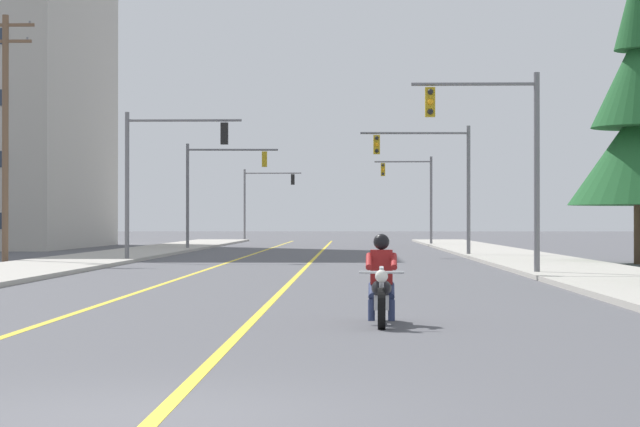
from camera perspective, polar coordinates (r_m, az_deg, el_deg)
name	(u,v)px	position (r m, az deg, el deg)	size (l,w,h in m)	color
ground_plane	(144,417)	(10.63, -8.20, -9.34)	(400.00, 400.00, 0.00)	#515156
lane_stripe_center	(315,258)	(55.40, -0.26, -2.09)	(0.16, 100.00, 0.01)	yellow
lane_stripe_left	(241,258)	(55.60, -3.70, -2.09)	(0.16, 100.00, 0.01)	yellow
sidewalk_kerb_right	(532,260)	(50.92, 9.86, -2.16)	(4.40, 110.00, 0.14)	#ADA89E
sidewalk_kerb_left	(86,260)	(51.55, -10.84, -2.14)	(4.40, 110.00, 0.14)	#ADA89E
motorcycle_with_rider	(381,288)	(19.69, 2.87, -3.50)	(0.70, 2.19, 1.46)	black
traffic_signal_near_right	(501,144)	(37.67, 8.44, 3.24)	(3.90, 0.37, 6.20)	slate
traffic_signal_near_left	(160,163)	(51.06, -7.45, 2.36)	(4.84, 0.37, 6.20)	slate
traffic_signal_mid_right	(437,170)	(58.10, 5.46, 2.04)	(5.20, 0.49, 6.20)	slate
traffic_signal_mid_left	(214,179)	(71.48, -4.95, 1.60)	(5.35, 0.53, 6.20)	slate
traffic_signal_far_right	(415,187)	(85.52, 4.45, 1.21)	(4.03, 0.37, 6.20)	slate
traffic_signal_far_left	(261,193)	(105.72, -2.76, 0.94)	(5.01, 0.45, 6.20)	slate
utility_pole_left_near	(5,129)	(50.52, -14.43, 3.81)	(2.32, 0.26, 9.92)	brown
conifer_tree_right_verge_far	(640,119)	(49.65, 14.68, 4.29)	(5.65, 5.65, 12.43)	#4C3828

